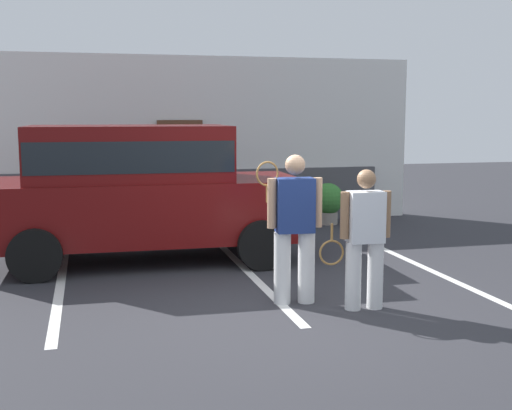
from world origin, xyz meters
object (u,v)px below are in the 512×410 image
at_px(tennis_player_man, 294,226).
at_px(potted_plant_by_porch, 328,201).
at_px(tennis_player_woman, 365,238).
at_px(parked_suv, 140,186).

bearing_deg(tennis_player_man, potted_plant_by_porch, -109.27).
xyz_separation_m(tennis_player_man, tennis_player_woman, (0.70, -0.43, -0.09)).
bearing_deg(parked_suv, tennis_player_man, -58.70).
bearing_deg(parked_suv, potted_plant_by_porch, 33.96).
bearing_deg(potted_plant_by_porch, tennis_player_man, -114.32).
bearing_deg(parked_suv, tennis_player_woman, -52.90).
distance_m(tennis_player_man, potted_plant_by_porch, 5.78).
xyz_separation_m(parked_suv, tennis_player_woman, (2.27, -3.15, -0.32)).
xyz_separation_m(parked_suv, tennis_player_man, (1.57, -2.72, -0.23)).
bearing_deg(tennis_player_woman, potted_plant_by_porch, -103.30).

